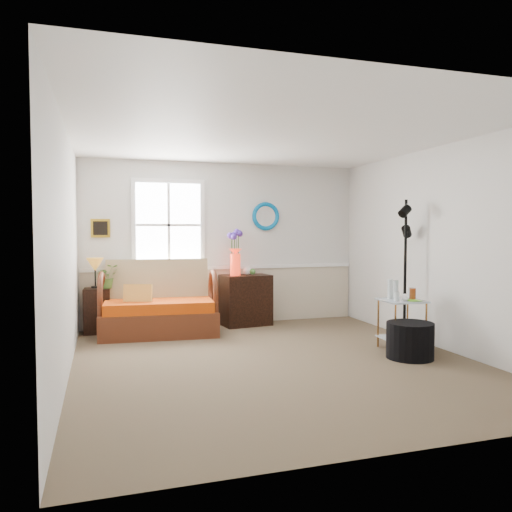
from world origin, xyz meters
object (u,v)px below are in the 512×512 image
object	(u,v)px
lamp_stand	(97,311)
ottoman	(410,340)
floor_lamp	(405,271)
cabinet	(246,300)
side_table	(402,325)
loveseat	(159,298)

from	to	relation	value
lamp_stand	ottoman	distance (m)	4.43
lamp_stand	floor_lamp	size ratio (longest dim) A/B	0.34
cabinet	side_table	size ratio (longest dim) A/B	1.26
lamp_stand	floor_lamp	bearing A→B (deg)	-24.94
lamp_stand	floor_lamp	distance (m)	4.46
side_table	lamp_stand	bearing A→B (deg)	148.90
lamp_stand	side_table	distance (m)	4.33
cabinet	ottoman	world-z (taller)	cabinet
side_table	floor_lamp	world-z (taller)	floor_lamp
loveseat	lamp_stand	distance (m)	0.97
lamp_stand	floor_lamp	world-z (taller)	floor_lamp
side_table	ottoman	size ratio (longest dim) A/B	1.15
ottoman	cabinet	bearing A→B (deg)	116.62
loveseat	lamp_stand	bearing A→B (deg)	160.01
floor_lamp	loveseat	bearing A→B (deg)	136.88
cabinet	floor_lamp	distance (m)	2.56
loveseat	floor_lamp	world-z (taller)	floor_lamp
lamp_stand	side_table	world-z (taller)	lamp_stand
lamp_stand	side_table	size ratio (longest dim) A/B	1.04
floor_lamp	lamp_stand	bearing A→B (deg)	137.03
cabinet	side_table	bearing A→B (deg)	-64.18
loveseat	lamp_stand	size ratio (longest dim) A/B	2.49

